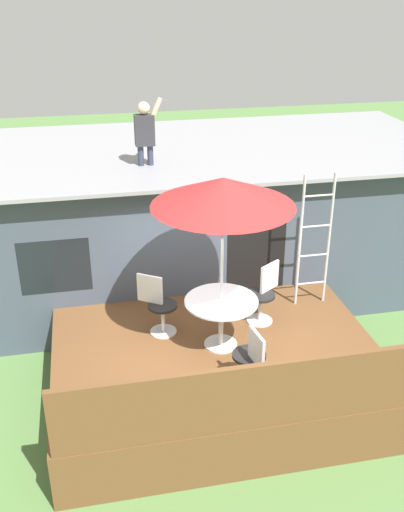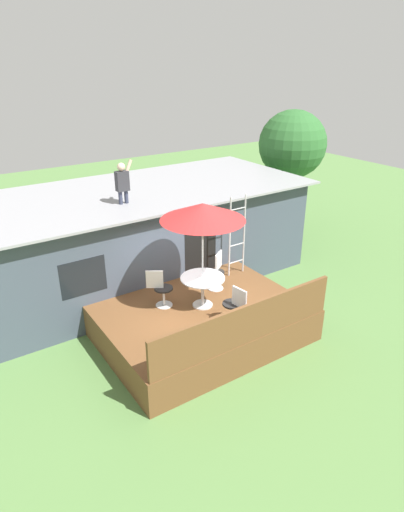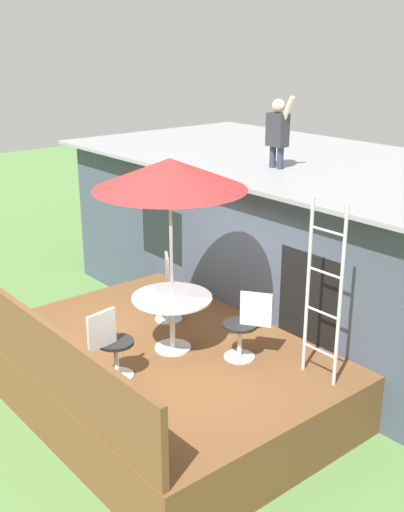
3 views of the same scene
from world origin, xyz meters
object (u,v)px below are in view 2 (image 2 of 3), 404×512
at_px(patio_chair_left, 160,289).
at_px(person_figure, 122,180).
at_px(patio_chair_near, 235,305).
at_px(patio_chair_right, 217,271).
at_px(backyard_tree, 292,146).
at_px(patio_table, 203,284).
at_px(patio_umbrella, 203,212).
at_px(step_ladder, 237,236).

bearing_deg(patio_chair_left, person_figure, 119.69).
bearing_deg(patio_chair_near, patio_chair_right, -30.74).
bearing_deg(backyard_tree, patio_chair_near, -141.60).
height_order(patio_table, patio_umbrella, patio_umbrella).
relative_size(person_figure, patio_chair_near, 1.21).
distance_m(patio_chair_left, backyard_tree, 8.94).
xyz_separation_m(patio_umbrella, backyard_tree, (7.01, 4.40, 0.05)).
height_order(patio_umbrella, patio_chair_near, patio_umbrella).
bearing_deg(step_ladder, person_figure, 145.18).
bearing_deg(patio_chair_left, patio_table, -0.00).
bearing_deg(patio_chair_left, patio_umbrella, -0.00).
xyz_separation_m(step_ladder, person_figure, (-2.40, 1.67, 1.49)).
distance_m(person_figure, patio_chair_left, 2.95).
xyz_separation_m(step_ladder, patio_chair_right, (-0.91, -0.36, -0.64)).
bearing_deg(backyard_tree, patio_chair_left, -153.80).
bearing_deg(patio_chair_right, person_figure, -88.26).
bearing_deg(patio_chair_near, backyard_tree, -60.03).
height_order(step_ladder, patio_chair_near, step_ladder).
xyz_separation_m(step_ladder, backyard_tree, (5.29, 3.49, 1.30)).
xyz_separation_m(patio_umbrella, step_ladder, (1.71, 0.91, -1.25)).
bearing_deg(patio_chair_near, step_ladder, -47.16).
relative_size(patio_table, patio_chair_right, 1.13).
relative_size(person_figure, backyard_tree, 0.25).
distance_m(patio_chair_right, patio_chair_near, 1.71).
relative_size(patio_table, patio_chair_near, 1.13).
xyz_separation_m(person_figure, patio_chair_near, (0.84, -3.61, -2.13)).
xyz_separation_m(patio_umbrella, person_figure, (-0.69, 2.58, 0.24)).
relative_size(step_ladder, backyard_tree, 0.49).
relative_size(patio_chair_left, backyard_tree, 0.20).
xyz_separation_m(person_figure, patio_chair_right, (1.49, -2.03, -2.13)).
relative_size(patio_umbrella, step_ladder, 1.15).
relative_size(patio_umbrella, person_figure, 2.29).
height_order(patio_table, person_figure, person_figure).
distance_m(patio_chair_left, patio_chair_near, 1.86).
distance_m(step_ladder, person_figure, 3.28).
bearing_deg(patio_umbrella, patio_chair_right, 34.56).
distance_m(person_figure, patio_chair_right, 3.30).
relative_size(step_ladder, patio_chair_near, 2.39).
height_order(patio_table, patio_chair_left, patio_chair_left).
relative_size(patio_table, backyard_tree, 0.23).
distance_m(step_ladder, backyard_tree, 6.47).
bearing_deg(person_figure, backyard_tree, 13.28).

